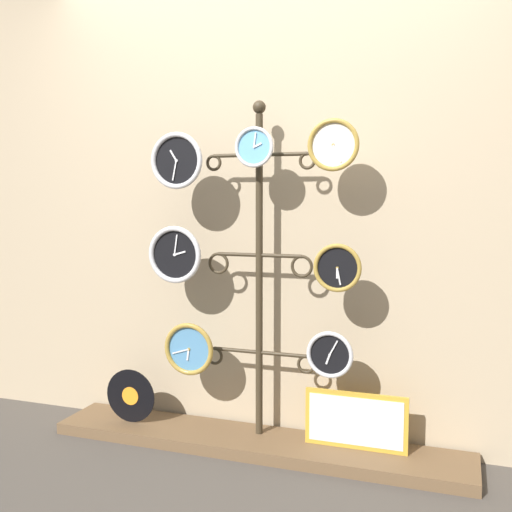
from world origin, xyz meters
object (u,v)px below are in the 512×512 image
Objects in this scene: clock_top_center at (254,147)px; clock_middle_right at (338,268)px; clock_top_left at (177,161)px; picture_frame at (356,421)px; clock_top_right at (333,145)px; clock_middle_left at (175,255)px; clock_bottom_right at (330,354)px; display_stand at (259,337)px; vinyl_record at (131,396)px; clock_bottom_left at (189,349)px.

clock_top_center reaches higher than clock_middle_right.
clock_top_left is 0.57× the size of picture_frame.
clock_middle_left is (-0.84, 0.01, -0.54)m from clock_top_right.
clock_top_left is 1.26× the size of clock_bottom_right.
vinyl_record is at bearing -173.41° from display_stand.
clock_top_left is at bearing -5.68° from vinyl_record.
clock_middle_right reaches higher than vinyl_record.
clock_top_left reaches higher than clock_bottom_left.
picture_frame is (0.12, 0.07, -0.34)m from clock_bottom_right.
picture_frame is (0.92, 0.09, -1.29)m from clock_top_left.
clock_top_center reaches higher than clock_bottom_right.
clock_middle_right is at bearing -11.38° from clock_top_right.
picture_frame is at bearing 31.57° from clock_top_right.
picture_frame is at bearing 3.47° from clock_middle_left.
clock_middle_right reaches higher than picture_frame.
clock_middle_right is 0.83× the size of clock_bottom_left.
clock_top_right reaches higher than clock_top_center.
clock_bottom_left is at bearing -2.88° from clock_middle_left.
clock_middle_left is 1.25m from picture_frame.
display_stand reaches higher than picture_frame.
picture_frame is (0.95, 0.06, -0.80)m from clock_middle_left.
picture_frame is at bearing 32.41° from clock_bottom_right.
clock_top_left is 0.96× the size of clock_middle_left.
clock_middle_left is 1.02× the size of vinyl_record.
clock_bottom_right reaches higher than picture_frame.
clock_top_center is 0.71m from clock_middle_right.
clock_bottom_left is 0.94× the size of vinyl_record.
clock_bottom_right is at bearing -147.59° from picture_frame.
clock_top_right is (0.81, 0.02, 0.06)m from clock_top_left.
picture_frame is at bearing 5.34° from clock_top_left.
clock_top_center is 0.66× the size of clock_middle_left.
clock_top_left is 0.98m from clock_bottom_left.
display_stand is at bearing 15.91° from clock_top_left.
clock_top_right is at bearing -0.03° from clock_top_center.
clock_middle_right is at bearing -1.18° from clock_middle_left.
clock_top_left reaches higher than vinyl_record.
picture_frame is at bearing 7.84° from clock_top_center.
display_stand reaches higher than clock_middle_right.
clock_top_right is 0.58m from clock_middle_right.
clock_top_left reaches higher than clock_bottom_right.
clock_top_center is 1.07m from clock_bottom_right.
clock_top_right is 0.49× the size of picture_frame.
clock_top_center is 0.39× the size of picture_frame.
clock_top_center is 1.53m from vinyl_record.
clock_bottom_right is 0.37m from picture_frame.
display_stand is at bearing 14.22° from clock_bottom_left.
display_stand reaches higher than clock_bottom_left.
clock_bottom_right is at bearing -14.64° from display_stand.
clock_bottom_right is at bearing -1.15° from clock_middle_left.
clock_middle_left is 1.31× the size of clock_bottom_right.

